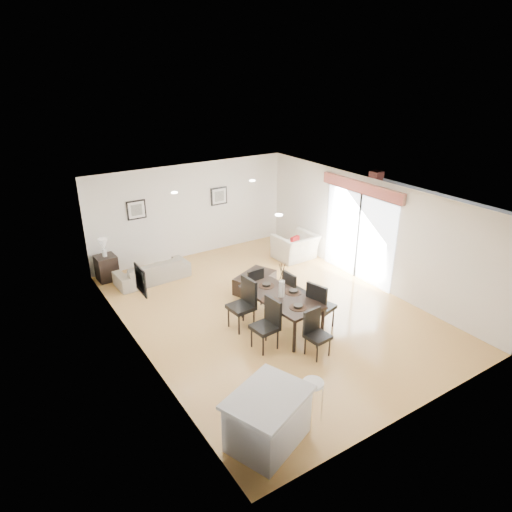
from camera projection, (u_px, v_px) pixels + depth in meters
ground at (269, 311)px, 10.51m from camera, size 8.00×8.00×0.00m
wall_back at (191, 211)px, 13.07m from camera, size 6.00×0.04×2.70m
wall_front at (419, 345)px, 6.88m from camera, size 6.00×0.04×2.70m
wall_left at (137, 291)px, 8.48m from camera, size 0.04×8.00×2.70m
wall_right at (368, 231)px, 11.47m from camera, size 0.04×8.00×2.70m
ceiling at (271, 197)px, 9.44m from camera, size 6.00×8.00×0.02m
sofa at (152, 271)px, 11.85m from camera, size 1.93×0.84×0.55m
armchair at (295, 247)px, 13.15m from camera, size 1.17×1.03×0.73m
courtyard_plant_a at (442, 251)px, 12.89m from camera, size 0.78×0.74×0.69m
courtyard_plant_b at (399, 237)px, 14.05m from camera, size 0.41×0.41×0.63m
dining_table at (281, 299)px, 9.58m from camera, size 1.07×1.89×0.75m
dining_chair_wnear at (268, 321)px, 8.96m from camera, size 0.51×0.51×1.05m
dining_chair_wfar at (245, 301)px, 9.65m from camera, size 0.54×0.54×1.11m
dining_chair_enear at (319, 304)px, 9.55m from camera, size 0.61×0.61×1.09m
dining_chair_efar at (293, 289)px, 10.30m from camera, size 0.45×0.45×0.97m
dining_chair_head at (315, 330)px, 8.77m from camera, size 0.46×0.46×0.94m
dining_chair_foot at (253, 285)px, 10.51m from camera, size 0.45×0.45×0.96m
vase at (282, 283)px, 9.43m from camera, size 0.97×1.48×0.75m
coffee_table at (255, 282)px, 11.36m from camera, size 1.23×1.02×0.43m
side_table at (107, 268)px, 11.88m from camera, size 0.52×0.52×0.67m
table_lamp at (103, 245)px, 11.63m from camera, size 0.25×0.25×0.48m
cushion at (295, 242)px, 12.94m from camera, size 0.33×0.17×0.31m
kitchen_island at (268, 418)px, 6.73m from camera, size 1.48×1.32×0.85m
bar_stool at (313, 387)px, 7.07m from camera, size 0.34×0.34×0.74m
framed_print_back_left at (136, 210)px, 12.13m from camera, size 0.52×0.04×0.52m
framed_print_back_right at (219, 196)px, 13.38m from camera, size 0.52×0.04×0.52m
framed_print_left_wall at (141, 280)px, 8.23m from camera, size 0.04×0.52×0.52m
sliding_door at (359, 217)px, 11.55m from camera, size 0.12×2.70×2.57m
courtyard at (421, 217)px, 13.88m from camera, size 6.00×6.00×2.00m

